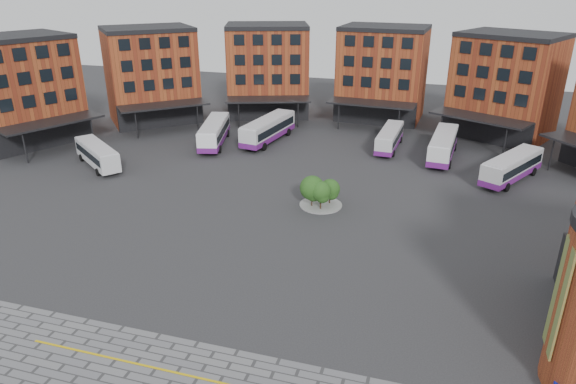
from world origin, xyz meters
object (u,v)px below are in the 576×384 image
(bus_b, at_px, (214,132))
(bus_a, at_px, (97,153))
(tree_island, at_px, (320,191))
(bus_c, at_px, (268,129))
(bus_d, at_px, (390,138))
(bus_f, at_px, (512,167))
(bus_e, at_px, (443,145))

(bus_b, bearing_deg, bus_a, -144.09)
(tree_island, distance_m, bus_c, 22.97)
(bus_d, xyz_separation_m, bus_f, (14.72, -7.69, 0.15))
(bus_d, bearing_deg, bus_f, -24.22)
(bus_e, bearing_deg, bus_c, -175.77)
(bus_a, distance_m, bus_b, 15.92)
(bus_d, bearing_deg, bus_c, -171.17)
(tree_island, bearing_deg, bus_e, 58.56)
(tree_island, height_order, bus_e, tree_island)
(bus_d, relative_size, bus_f, 0.94)
(bus_e, xyz_separation_m, bus_f, (7.73, -5.73, -0.09))
(tree_island, bearing_deg, bus_d, 77.39)
(bus_a, xyz_separation_m, bus_b, (10.18, 12.24, 0.08))
(bus_a, relative_size, bus_f, 0.88)
(bus_a, xyz_separation_m, bus_e, (40.74, 15.26, 0.08))
(bus_a, xyz_separation_m, bus_f, (48.47, 9.54, -0.02))
(bus_b, relative_size, bus_c, 0.97)
(bus_f, bearing_deg, bus_d, -177.77)
(bus_c, bearing_deg, tree_island, -49.29)
(bus_b, bearing_deg, bus_c, 12.28)
(tree_island, distance_m, bus_a, 29.28)
(bus_f, bearing_deg, bus_a, -139.06)
(bus_f, bearing_deg, tree_island, -115.52)
(bus_b, distance_m, bus_d, 24.09)
(bus_b, distance_m, bus_f, 38.39)
(tree_island, xyz_separation_m, bus_a, (-29.02, 3.92, -0.10))
(bus_a, bearing_deg, bus_c, -10.80)
(bus_b, xyz_separation_m, bus_f, (38.29, -2.70, -0.10))
(bus_a, distance_m, bus_c, 23.05)
(bus_c, relative_size, bus_f, 1.14)
(tree_island, xyz_separation_m, bus_b, (-18.84, 16.15, -0.02))
(tree_island, relative_size, bus_f, 0.41)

